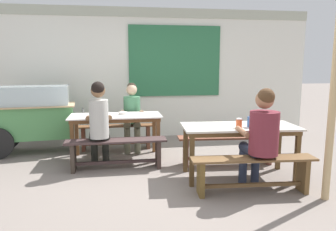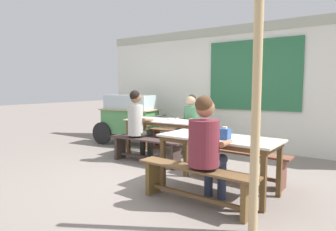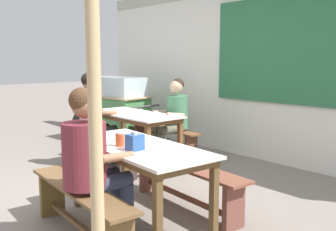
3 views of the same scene
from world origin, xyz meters
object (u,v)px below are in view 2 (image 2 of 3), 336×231
(bench_near_front, at_px, (195,180))
(person_center_facing, at_px, (189,120))
(tissue_box, at_px, (225,134))
(person_near_front, at_px, (206,143))
(dining_table_near, at_px, (219,143))
(dining_table_far, at_px, (164,124))
(bench_near_back, at_px, (236,160))
(soup_bowl, at_px, (171,119))
(condiment_jar, at_px, (209,133))
(person_left_back_turned, at_px, (138,121))
(wooden_support_post, at_px, (256,105))
(bench_far_front, at_px, (146,146))
(bench_far_back, at_px, (179,138))
(food_cart, at_px, (129,116))

(bench_near_front, xyz_separation_m, person_center_facing, (-1.39, 2.30, 0.40))
(tissue_box, bearing_deg, person_near_front, -99.23)
(dining_table_near, bearing_deg, person_center_facing, 129.75)
(dining_table_far, height_order, person_near_front, person_near_front)
(bench_near_back, height_order, person_near_front, person_near_front)
(dining_table_near, distance_m, soup_bowl, 2.03)
(person_center_facing, height_order, condiment_jar, person_center_facing)
(dining_table_near, bearing_deg, person_left_back_turned, 160.63)
(soup_bowl, height_order, wooden_support_post, wooden_support_post)
(bench_near_back, relative_size, person_left_back_turned, 1.18)
(condiment_jar, bearing_deg, bench_far_front, 155.04)
(person_near_front, distance_m, wooden_support_post, 0.90)
(bench_near_front, distance_m, person_center_facing, 2.71)
(wooden_support_post, bearing_deg, bench_far_back, 132.95)
(person_center_facing, distance_m, soup_bowl, 0.48)
(person_near_front, relative_size, soup_bowl, 8.58)
(person_left_back_turned, bearing_deg, bench_far_back, 77.84)
(bench_near_back, relative_size, tissue_box, 9.82)
(person_left_back_turned, relative_size, wooden_support_post, 0.54)
(tissue_box, relative_size, soup_bowl, 1.06)
(dining_table_far, relative_size, tissue_box, 9.46)
(bench_near_back, bearing_deg, wooden_support_post, -63.79)
(bench_far_back, height_order, wooden_support_post, wooden_support_post)
(wooden_support_post, bearing_deg, soup_bowl, 137.62)
(bench_far_back, relative_size, wooden_support_post, 0.58)
(bench_far_back, relative_size, person_near_front, 1.10)
(bench_far_front, relative_size, tissue_box, 9.40)
(dining_table_near, bearing_deg, bench_far_front, 160.21)
(bench_far_front, relative_size, soup_bowl, 9.95)
(bench_far_back, distance_m, bench_near_back, 2.13)
(bench_near_front, bearing_deg, condiment_jar, 94.05)
(dining_table_near, distance_m, person_near_front, 0.54)
(bench_far_front, distance_m, bench_near_front, 2.06)
(bench_far_back, height_order, person_left_back_turned, person_left_back_turned)
(dining_table_near, height_order, bench_far_front, dining_table_near)
(bench_far_back, xyz_separation_m, person_left_back_turned, (-0.24, -1.10, 0.47))
(food_cart, distance_m, condiment_jar, 3.68)
(food_cart, height_order, tissue_box, food_cart)
(dining_table_far, height_order, wooden_support_post, wooden_support_post)
(person_left_back_turned, height_order, tissue_box, person_left_back_turned)
(dining_table_near, height_order, person_center_facing, person_center_facing)
(dining_table_far, relative_size, bench_near_front, 0.98)
(bench_far_front, relative_size, person_center_facing, 1.22)
(person_near_front, bearing_deg, dining_table_far, 136.03)
(bench_near_front, height_order, tissue_box, tissue_box)
(bench_near_back, bearing_deg, bench_far_front, 178.99)
(food_cart, bearing_deg, condiment_jar, -32.30)
(dining_table_near, height_order, person_near_front, person_near_front)
(bench_far_front, distance_m, person_center_facing, 1.20)
(bench_far_back, height_order, soup_bowl, soup_bowl)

